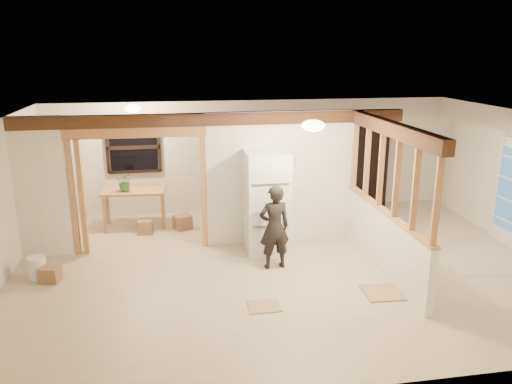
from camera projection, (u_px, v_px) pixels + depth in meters
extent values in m
cube|color=#C7B394|center=(284.00, 267.00, 8.51)|extent=(9.00, 6.50, 0.01)
cube|color=white|center=(286.00, 120.00, 7.83)|extent=(9.00, 6.50, 0.01)
cube|color=silver|center=(253.00, 156.00, 11.25)|extent=(9.00, 0.01, 2.50)
cube|color=silver|center=(356.00, 285.00, 5.09)|extent=(9.00, 0.01, 2.50)
cube|color=white|center=(42.00, 188.00, 8.65)|extent=(0.90, 0.12, 2.50)
cube|color=white|center=(281.00, 178.00, 9.34)|extent=(2.80, 0.12, 2.50)
cube|color=#B6804C|center=(139.00, 192.00, 8.96)|extent=(2.46, 0.14, 2.20)
cube|color=#4D2E1A|center=(216.00, 119.00, 8.84)|extent=(7.00, 0.18, 0.22)
cube|color=#4D2E1A|center=(392.00, 129.00, 7.74)|extent=(0.18, 3.30, 0.22)
cube|color=white|center=(384.00, 242.00, 8.26)|extent=(0.12, 3.20, 1.00)
cube|color=#B6804C|center=(389.00, 174.00, 7.94)|extent=(0.14, 3.20, 1.32)
cube|color=black|center=(133.00, 147.00, 10.67)|extent=(1.12, 0.10, 1.10)
cube|color=white|center=(510.00, 192.00, 9.34)|extent=(0.12, 0.86, 2.00)
ellipsoid|color=#FFEABF|center=(313.00, 125.00, 7.41)|extent=(0.36, 0.36, 0.16)
ellipsoid|color=#FFEABF|center=(133.00, 108.00, 9.61)|extent=(0.32, 0.32, 0.14)
ellipsoid|color=#FFD88C|center=(159.00, 128.00, 9.11)|extent=(0.07, 0.07, 0.07)
cube|color=white|center=(267.00, 202.00, 8.97)|extent=(0.76, 0.74, 1.85)
imported|color=#2D2828|center=(274.00, 227.00, 8.29)|extent=(0.56, 0.41, 1.44)
cube|color=#B6804C|center=(135.00, 208.00, 10.35)|extent=(1.30, 0.72, 0.79)
imported|color=#2E712F|center=(125.00, 182.00, 10.10)|extent=(0.39, 0.35, 0.39)
cylinder|color=maroon|center=(51.00, 227.00, 9.42)|extent=(0.63, 0.63, 0.68)
cube|color=black|center=(365.00, 167.00, 11.54)|extent=(0.96, 0.32, 1.91)
cylinder|color=white|center=(37.00, 268.00, 8.03)|extent=(0.29, 0.29, 0.36)
cube|color=#926847|center=(183.00, 222.00, 10.29)|extent=(0.41, 0.39, 0.29)
cube|color=#926847|center=(145.00, 227.00, 10.04)|extent=(0.32, 0.32, 0.27)
cube|color=#926847|center=(50.00, 274.00, 7.93)|extent=(0.35, 0.31, 0.24)
cube|color=tan|center=(382.00, 293.00, 7.57)|extent=(0.58, 0.58, 0.02)
cube|color=tan|center=(264.00, 306.00, 7.17)|extent=(0.47, 0.38, 0.02)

